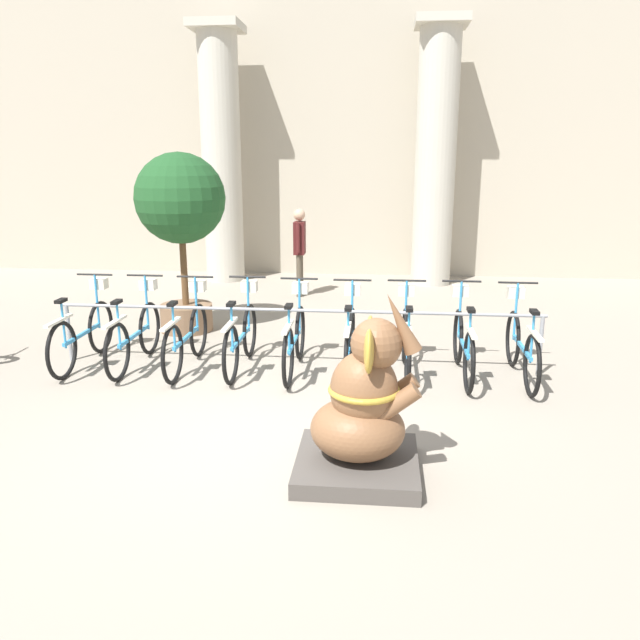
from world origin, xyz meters
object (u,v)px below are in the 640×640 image
bicycle_0 (83,332)px  bicycle_7 (463,342)px  bicycle_5 (350,341)px  potted_tree (181,211)px  person_pedestrian (300,245)px  elephant_statue (363,414)px  bicycle_4 (295,338)px  bicycle_1 (135,333)px  bicycle_6 (406,341)px  bicycle_2 (187,335)px  bicycle_3 (241,336)px  bicycle_8 (522,345)px

bicycle_0 → bicycle_7: same height
bicycle_5 → potted_tree: potted_tree is taller
person_pedestrian → elephant_statue: bearing=-78.3°
elephant_statue → bicycle_4: bearing=110.0°
bicycle_1 → person_pedestrian: person_pedestrian is taller
bicycle_6 → potted_tree: bearing=152.6°
bicycle_0 → bicycle_2: 1.36m
bicycle_3 → person_pedestrian: 4.30m
bicycle_5 → bicycle_7: 1.36m
bicycle_8 → potted_tree: (-4.64, 1.70, 1.40)m
bicycle_7 → elephant_statue: bearing=-114.1°
bicycle_6 → bicycle_7: (0.68, 0.02, 0.00)m
bicycle_5 → bicycle_3: bearing=176.7°
bicycle_4 → bicycle_3: bearing=176.1°
bicycle_4 → bicycle_2: bearing=-179.7°
bicycle_6 → bicycle_7: same height
bicycle_3 → bicycle_5: (1.36, -0.08, 0.00)m
bicycle_0 → bicycle_6: size_ratio=1.00×
bicycle_3 → bicycle_8: size_ratio=1.00×
bicycle_0 → bicycle_3: same height
bicycle_2 → bicycle_5: 2.05m
bicycle_7 → potted_tree: size_ratio=0.67×
bicycle_3 → potted_tree: bearing=126.6°
bicycle_3 → bicycle_7: (2.73, -0.02, 0.00)m
person_pedestrian → bicycle_0: bearing=-117.4°
bicycle_6 → bicycle_1: bearing=179.7°
bicycle_4 → bicycle_8: size_ratio=1.00×
bicycle_1 → bicycle_4: (2.05, -0.02, 0.00)m
bicycle_2 → person_pedestrian: (0.86, 4.31, 0.56)m
bicycle_2 → bicycle_5: size_ratio=1.00×
bicycle_0 → bicycle_8: same height
bicycle_7 → bicycle_6: bearing=-178.0°
bicycle_8 → bicycle_2: bearing=-179.9°
potted_tree → bicycle_3: bearing=-53.4°
bicycle_2 → bicycle_6: same height
bicycle_5 → potted_tree: (-2.59, 1.73, 1.40)m
bicycle_4 → person_pedestrian: size_ratio=1.07×
bicycle_3 → person_pedestrian: person_pedestrian is taller
bicycle_0 → bicycle_8: 5.45m
bicycle_0 → bicycle_3: 2.05m
bicycle_3 → bicycle_8: bearing=-0.8°
person_pedestrian → bicycle_2: bearing=-101.3°
bicycle_4 → potted_tree: (-1.91, 1.70, 1.40)m
bicycle_2 → potted_tree: bearing=107.8°
bicycle_1 → bicycle_6: 3.41m
bicycle_6 → bicycle_3: bearing=178.8°
bicycle_1 → elephant_statue: 3.89m
potted_tree → bicycle_8: bearing=-20.2°
bicycle_4 → bicycle_8: (2.73, -0.00, 0.00)m
bicycle_8 → potted_tree: size_ratio=0.67×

